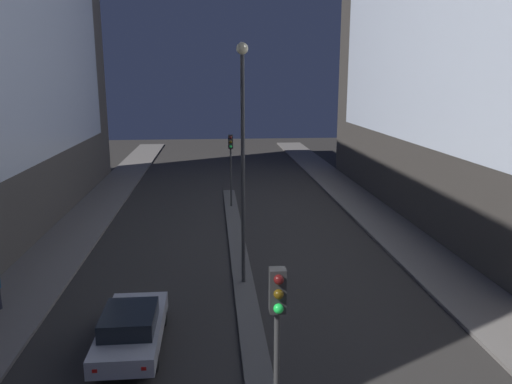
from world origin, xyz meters
The scene contains 5 objects.
median_strip centered at (0.00, 16.58, 0.05)m, with size 0.86×31.16×0.10m.
traffic_light_near centered at (0.00, 3.84, 3.60)m, with size 0.32×0.42×4.78m.
traffic_light_mid centered at (0.00, 27.27, 3.60)m, with size 0.32×0.42×4.78m.
street_lamp centered at (0.00, 14.49, 6.16)m, with size 0.46×0.46×9.70m.
car_left_lane centered at (-3.89, 9.64, 0.73)m, with size 1.90×4.56×1.43m.
Camera 1 is at (-1.22, -5.13, 8.48)m, focal length 35.00 mm.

